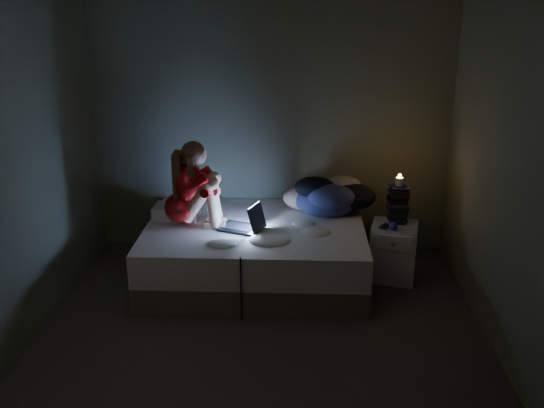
# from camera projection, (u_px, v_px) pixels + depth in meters

# --- Properties ---
(floor) EXTENTS (3.60, 3.80, 0.02)m
(floor) POSITION_uv_depth(u_px,v_px,m) (260.00, 343.00, 4.79)
(floor) COLOR black
(floor) RESTS_ON ground
(wall_back) EXTENTS (3.60, 0.02, 2.60)m
(wall_back) POSITION_uv_depth(u_px,v_px,m) (271.00, 127.00, 6.15)
(wall_back) COLOR #585E52
(wall_back) RESTS_ON ground
(wall_front) EXTENTS (3.60, 0.02, 2.60)m
(wall_front) POSITION_uv_depth(u_px,v_px,m) (231.00, 323.00, 2.56)
(wall_front) COLOR #585E52
(wall_front) RESTS_ON ground
(wall_left) EXTENTS (0.02, 3.80, 2.60)m
(wall_left) POSITION_uv_depth(u_px,v_px,m) (11.00, 182.00, 4.43)
(wall_left) COLOR #585E52
(wall_left) RESTS_ON ground
(wall_right) EXTENTS (0.02, 3.80, 2.60)m
(wall_right) POSITION_uv_depth(u_px,v_px,m) (516.00, 188.00, 4.28)
(wall_right) COLOR #585E52
(wall_right) RESTS_ON ground
(bed) EXTENTS (2.01, 1.51, 0.55)m
(bed) POSITION_uv_depth(u_px,v_px,m) (255.00, 252.00, 5.74)
(bed) COLOR silver
(bed) RESTS_ON ground
(pillow) EXTENTS (0.42, 0.30, 0.12)m
(pillow) POSITION_uv_depth(u_px,v_px,m) (176.00, 211.00, 5.82)
(pillow) COLOR silver
(pillow) RESTS_ON bed
(woman) EXTENTS (0.50, 0.34, 0.80)m
(woman) POSITION_uv_depth(u_px,v_px,m) (181.00, 184.00, 5.52)
(woman) COLOR #9F0007
(woman) RESTS_ON bed
(laptop) EXTENTS (0.45, 0.39, 0.27)m
(laptop) POSITION_uv_depth(u_px,v_px,m) (241.00, 216.00, 5.50)
(laptop) COLOR black
(laptop) RESTS_ON bed
(clothes_pile) EXTENTS (0.68, 0.56, 0.38)m
(clothes_pile) POSITION_uv_depth(u_px,v_px,m) (326.00, 194.00, 5.89)
(clothes_pile) COLOR navy
(clothes_pile) RESTS_ON bed
(nightstand) EXTENTS (0.48, 0.45, 0.55)m
(nightstand) POSITION_uv_depth(u_px,v_px,m) (393.00, 252.00, 5.76)
(nightstand) COLOR silver
(nightstand) RESTS_ON ground
(book_stack) EXTENTS (0.19, 0.25, 0.33)m
(book_stack) POSITION_uv_depth(u_px,v_px,m) (398.00, 204.00, 5.70)
(book_stack) COLOR black
(book_stack) RESTS_ON nightstand
(candle) EXTENTS (0.07, 0.07, 0.08)m
(candle) POSITION_uv_depth(u_px,v_px,m) (399.00, 184.00, 5.63)
(candle) COLOR beige
(candle) RESTS_ON book_stack
(phone) EXTENTS (0.11, 0.16, 0.01)m
(phone) POSITION_uv_depth(u_px,v_px,m) (387.00, 227.00, 5.58)
(phone) COLOR black
(phone) RESTS_ON nightstand
(blue_orb) EXTENTS (0.08, 0.08, 0.08)m
(blue_orb) POSITION_uv_depth(u_px,v_px,m) (397.00, 227.00, 5.51)
(blue_orb) COLOR navy
(blue_orb) RESTS_ON nightstand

